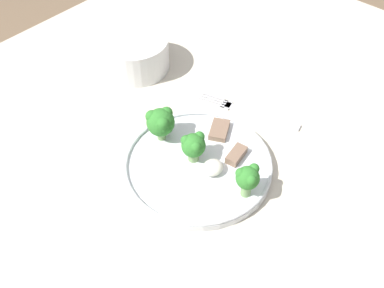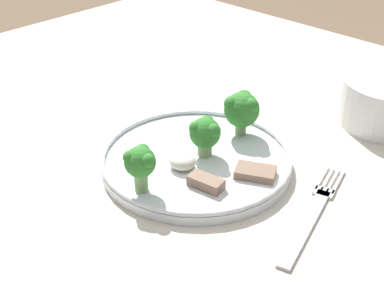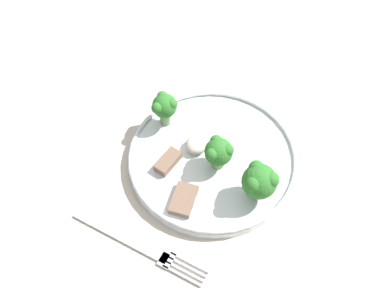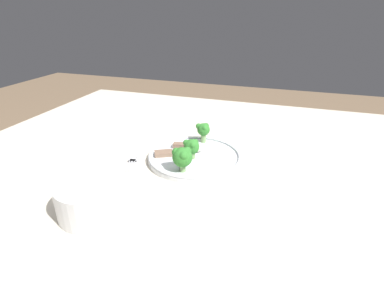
% 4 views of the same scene
% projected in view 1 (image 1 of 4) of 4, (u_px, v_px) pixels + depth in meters
% --- Properties ---
extents(table, '(1.30, 1.13, 0.76)m').
position_uv_depth(table, '(207.00, 196.00, 0.81)').
color(table, beige).
rests_on(table, ground_plane).
extents(dinner_plate, '(0.24, 0.24, 0.02)m').
position_uv_depth(dinner_plate, '(198.00, 165.00, 0.74)').
color(dinner_plate, white).
rests_on(dinner_plate, table).
extents(fork, '(0.07, 0.20, 0.00)m').
position_uv_depth(fork, '(249.00, 112.00, 0.83)').
color(fork, silver).
rests_on(fork, table).
extents(cream_bowl, '(0.14, 0.14, 0.07)m').
position_uv_depth(cream_bowl, '(135.00, 55.00, 0.90)').
color(cream_bowl, white).
rests_on(cream_bowl, table).
extents(broccoli_floret_near_rim_left, '(0.04, 0.04, 0.05)m').
position_uv_depth(broccoli_floret_near_rim_left, '(193.00, 145.00, 0.72)').
color(broccoli_floret_near_rim_left, '#7FA866').
rests_on(broccoli_floret_near_rim_left, dinner_plate).
extents(broccoli_floret_center_left, '(0.04, 0.04, 0.06)m').
position_uv_depth(broccoli_floret_center_left, '(248.00, 178.00, 0.66)').
color(broccoli_floret_center_left, '#7FA866').
rests_on(broccoli_floret_center_left, dinner_plate).
extents(broccoli_floret_back_left, '(0.05, 0.05, 0.06)m').
position_uv_depth(broccoli_floret_back_left, '(161.00, 122.00, 0.74)').
color(broccoli_floret_back_left, '#7FA866').
rests_on(broccoli_floret_back_left, dinner_plate).
extents(meat_slice_front_slice, '(0.04, 0.03, 0.01)m').
position_uv_depth(meat_slice_front_slice, '(236.00, 155.00, 0.74)').
color(meat_slice_front_slice, '#846651').
rests_on(meat_slice_front_slice, dinner_plate).
extents(meat_slice_middle_slice, '(0.06, 0.05, 0.01)m').
position_uv_depth(meat_slice_middle_slice, '(219.00, 130.00, 0.78)').
color(meat_slice_middle_slice, '#846651').
rests_on(meat_slice_middle_slice, dinner_plate).
extents(sauce_dollop, '(0.04, 0.03, 0.02)m').
position_uv_depth(sauce_dollop, '(213.00, 168.00, 0.71)').
color(sauce_dollop, silver).
rests_on(sauce_dollop, dinner_plate).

